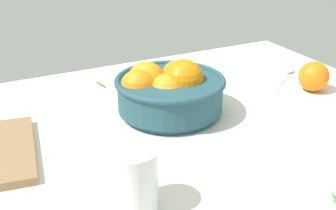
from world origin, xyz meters
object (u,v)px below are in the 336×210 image
object	(u,v)px
juice_glass	(133,182)
spoon	(286,76)
fruit_bowl	(168,90)
loose_orange_1	(314,77)

from	to	relation	value
juice_glass	spoon	distance (cm)	64.11
juice_glass	fruit_bowl	bearing A→B (deg)	54.39
juice_glass	loose_orange_1	world-z (taller)	juice_glass
juice_glass	spoon	world-z (taller)	juice_glass
fruit_bowl	juice_glass	size ratio (longest dim) A/B	2.34
juice_glass	spoon	size ratio (longest dim) A/B	0.68
fruit_bowl	loose_orange_1	xyz separation A→B (cm)	(36.08, -4.74, -1.54)
loose_orange_1	spoon	distance (cm)	10.06
loose_orange_1	spoon	world-z (taller)	loose_orange_1
loose_orange_1	spoon	xyz separation A→B (cm)	(0.19, 9.55, -3.14)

